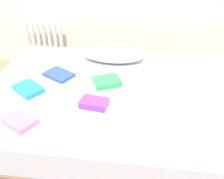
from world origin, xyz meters
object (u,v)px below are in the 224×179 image
textbook_pink (20,121)px  textbook_green (107,82)px  bed (111,116)px  textbook_white (180,112)px  radiator (44,40)px  textbook_blue (59,75)px  textbook_purple (94,103)px  textbook_teal (28,89)px  pillow (113,54)px

textbook_pink → textbook_green: bearing=79.1°
bed → textbook_white: (0.51, -0.23, 0.27)m
radiator → textbook_white: 2.07m
textbook_pink → textbook_white: size_ratio=0.84×
bed → textbook_green: 0.30m
textbook_blue → textbook_green: 0.42m
bed → textbook_green: textbook_green is taller
bed → textbook_purple: bearing=-112.7°
bed → textbook_pink: size_ratio=9.81×
textbook_pink → textbook_teal: 0.40m
textbook_purple → textbook_teal: bearing=175.0°
bed → textbook_blue: textbook_blue is taller
textbook_white → textbook_green: (-0.56, 0.33, 0.00)m
textbook_white → textbook_green: bearing=97.5°
bed → textbook_pink: textbook_pink is taller
pillow → textbook_green: pillow is taller
textbook_blue → textbook_purple: bearing=-16.1°
bed → textbook_purple: textbook_purple is taller
textbook_white → radiator: bearing=84.1°
textbook_pink → bed: bearing=71.2°
textbook_white → textbook_teal: same height
radiator → pillow: bearing=-36.2°
textbook_white → textbook_green: size_ratio=1.15×
textbook_pink → textbook_teal: bearing=133.6°
radiator → pillow: 1.16m
textbook_purple → textbook_white: 0.60m
textbook_pink → textbook_white: (1.05, 0.24, -0.00)m
textbook_purple → textbook_white: bearing=6.1°
textbook_purple → textbook_pink: bearing=-141.9°
textbook_purple → textbook_teal: textbook_purple is taller
radiator → textbook_blue: 1.17m
textbook_white → textbook_green: textbook_green is taller
bed → textbook_blue: size_ratio=8.62×
radiator → textbook_white: bearing=-44.0°
textbook_green → bed: bearing=-88.2°
textbook_teal → textbook_blue: bearing=93.6°
textbook_blue → textbook_purple: textbook_purple is taller
pillow → textbook_purple: pillow is taller
radiator → pillow: (0.92, -0.67, 0.21)m
textbook_pink → textbook_purple: 0.52m
textbook_blue → textbook_teal: size_ratio=1.07×
radiator → textbook_green: 1.45m
pillow → textbook_white: bearing=-53.5°
textbook_blue → textbook_pink: textbook_pink is taller
textbook_blue → textbook_white: size_ratio=0.96×
bed → textbook_pink: bearing=-138.3°
pillow → textbook_green: size_ratio=2.71×
radiator → textbook_green: (0.93, -1.10, 0.16)m
pillow → textbook_purple: bearing=-92.8°
textbook_blue → textbook_white: 1.05m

